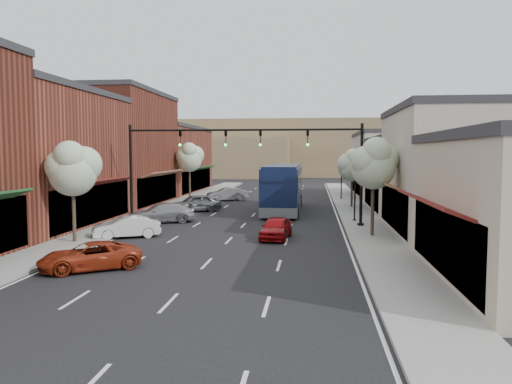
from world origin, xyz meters
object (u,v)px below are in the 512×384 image
(tree_left_near, at_px, (73,168))
(lamp_post_far, at_px, (341,172))
(tree_right_near, at_px, (374,163))
(parked_car_a, at_px, (90,256))
(lamp_post_near, at_px, (355,181))
(parked_car_c, at_px, (161,213))
(parked_car_d, at_px, (195,203))
(signal_mast_right, at_px, (326,159))
(red_hatchback, at_px, (276,228))
(tree_left_far, at_px, (190,157))
(parked_car_e, at_px, (227,194))
(signal_mast_left, at_px, (164,159))
(parked_car_b, at_px, (126,227))
(coach_bus, at_px, (284,187))
(tree_right_far, at_px, (353,164))

(tree_left_near, height_order, lamp_post_far, tree_left_near)
(tree_right_near, bearing_deg, parked_car_a, -143.55)
(lamp_post_near, height_order, lamp_post_far, same)
(parked_car_c, bearing_deg, lamp_post_far, 122.00)
(lamp_post_far, relative_size, parked_car_d, 1.00)
(parked_car_a, bearing_deg, signal_mast_right, 109.68)
(tree_right_near, xyz_separation_m, tree_left_near, (-16.60, -4.00, -0.23))
(red_hatchback, bearing_deg, tree_right_near, 15.81)
(lamp_post_near, bearing_deg, tree_left_far, 136.11)
(parked_car_c, relative_size, parked_car_e, 1.14)
(tree_left_far, bearing_deg, lamp_post_near, -43.89)
(signal_mast_right, xyz_separation_m, red_hatchback, (-2.97, -5.07, -3.97))
(red_hatchback, xyz_separation_m, parked_car_c, (-8.73, 5.83, 0.05))
(tree_left_near, distance_m, lamp_post_far, 32.35)
(tree_left_near, bearing_deg, signal_mast_left, 71.90)
(parked_car_d, bearing_deg, parked_car_b, -33.84)
(tree_left_near, distance_m, parked_car_c, 9.74)
(signal_mast_right, height_order, signal_mast_left, same)
(tree_left_near, relative_size, parked_car_d, 1.28)
(lamp_post_near, relative_size, coach_bus, 0.34)
(lamp_post_near, xyz_separation_m, red_hatchback, (-5.15, -7.57, -2.35))
(signal_mast_right, bearing_deg, signal_mast_left, 180.00)
(tree_right_far, height_order, coach_bus, tree_right_far)
(signal_mast_right, height_order, coach_bus, signal_mast_right)
(signal_mast_right, xyz_separation_m, parked_car_b, (-11.82, -5.72, -3.98))
(signal_mast_right, relative_size, red_hatchback, 2.14)
(parked_car_c, bearing_deg, parked_car_a, -16.97)
(signal_mast_left, xyz_separation_m, parked_car_d, (0.40, 7.52, -3.86))
(coach_bus, bearing_deg, tree_right_near, -64.74)
(signal_mast_left, bearing_deg, parked_car_c, 120.84)
(parked_car_d, relative_size, parked_car_e, 1.04)
(tree_right_near, distance_m, tree_right_far, 16.01)
(signal_mast_left, height_order, parked_car_a, signal_mast_left)
(parked_car_a, distance_m, parked_car_c, 14.55)
(tree_left_far, height_order, parked_car_c, tree_left_far)
(tree_right_near, relative_size, parked_car_d, 1.34)
(signal_mast_left, xyz_separation_m, coach_bus, (7.88, 8.97, -2.55))
(coach_bus, distance_m, parked_car_a, 23.80)
(parked_car_b, bearing_deg, red_hatchback, 67.79)
(parked_car_c, bearing_deg, signal_mast_left, 8.64)
(signal_mast_right, height_order, parked_car_e, signal_mast_right)
(lamp_post_far, bearing_deg, parked_car_d, -136.20)
(red_hatchback, height_order, parked_car_b, red_hatchback)
(tree_right_near, bearing_deg, signal_mast_left, 163.81)
(lamp_post_far, bearing_deg, parked_car_e, -168.73)
(signal_mast_right, distance_m, parked_car_a, 17.67)
(parked_car_b, bearing_deg, lamp_post_near, 94.02)
(tree_right_far, distance_m, lamp_post_near, 9.51)
(parked_car_b, relative_size, parked_car_c, 0.80)
(tree_right_far, bearing_deg, parked_car_b, -129.48)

